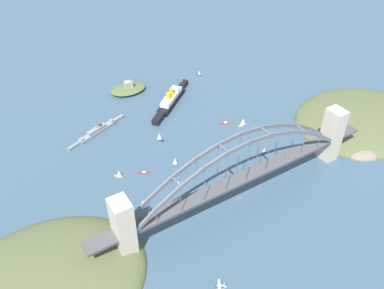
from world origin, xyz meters
The scene contains 18 objects.
ground_plane centered at (0.00, 0.00, 0.00)m, with size 1400.00×1400.00×0.00m, color #385166.
harbor_arch_bridge centered at (0.00, 0.00, 29.05)m, with size 281.40×17.42×69.75m.
headland_east_shore centered at (188.99, 22.22, 0.00)m, with size 156.52×131.46×25.84m.
ocean_liner centered at (26.62, 169.49, 5.57)m, with size 82.19×67.67×18.87m.
naval_cruiser centered at (-71.38, 159.78, 3.02)m, with size 74.00×30.58×17.30m.
fort_island_mid_harbor centered at (-4.92, 223.65, 3.66)m, with size 45.41×31.93×14.30m.
seaplane_taxiing_near_bridge centered at (-65.76, -64.06, 1.95)m, with size 8.46×9.28×4.80m.
small_boat_0 centered at (93.39, 211.00, 3.40)m, with size 4.77×6.76×7.33m.
small_boat_1 centered at (-57.89, 75.28, 0.72)m, with size 9.77×6.61×2.03m.
small_boat_2 centered at (-76.21, 40.00, 0.70)m, with size 6.57×9.36×2.01m.
small_boat_3 centered at (60.91, 38.02, 3.14)m, with size 6.25×4.87×6.76m.
small_boat_4 centered at (-104.08, 31.78, 4.14)m, with size 7.86×4.33×8.91m.
small_boat_5 centered at (-25.34, 70.61, 4.04)m, with size 7.58×7.14×8.63m.
small_boat_6 centered at (-37.42, 44.83, 0.82)m, with size 3.33×8.52×2.25m.
small_boat_7 centered at (-19.56, 113.77, 4.28)m, with size 6.55×9.50×9.06m.
small_boat_8 centered at (57.20, 101.10, 0.67)m, with size 12.21×6.20×1.86m.
small_boat_9 centered at (-79.79, 82.87, 4.38)m, with size 7.50×7.98×9.38m.
small_boat_10 centered at (72.25, 88.01, 4.61)m, with size 9.99×5.81×10.01m.
Camera 1 is at (-168.78, -190.22, 259.86)m, focal length 37.29 mm.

